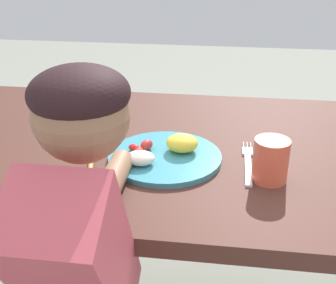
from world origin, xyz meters
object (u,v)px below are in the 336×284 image
at_px(fork, 248,163).
at_px(drinking_cup, 271,160).
at_px(plate, 165,155).
at_px(spoon, 93,142).

bearing_deg(fork, drinking_cup, -147.14).
height_order(plate, spoon, plate).
relative_size(plate, drinking_cup, 2.80).
height_order(plate, drinking_cup, drinking_cup).
xyz_separation_m(plate, drinking_cup, (0.24, -0.06, 0.03)).
xyz_separation_m(fork, drinking_cup, (0.04, -0.07, 0.04)).
relative_size(fork, drinking_cup, 2.26).
distance_m(fork, drinking_cup, 0.09).
relative_size(plate, spoon, 1.14).
relative_size(spoon, drinking_cup, 2.45).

